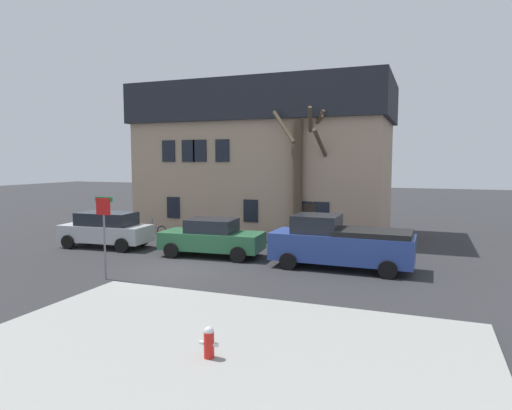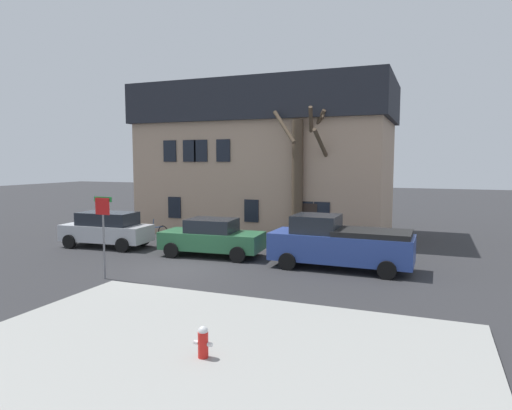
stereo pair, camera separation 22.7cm
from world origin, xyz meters
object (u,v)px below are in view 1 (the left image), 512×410
Objects in this scene: fire_hydrant at (209,342)px; car_silver_wagon at (106,229)px; tree_bare_mid at (341,161)px; tree_bare_near at (299,173)px; building_main at (265,158)px; pickup_truck_blue at (340,243)px; car_green_sedan at (212,237)px; street_sign_pole at (104,222)px; bicycle_leaning at (155,231)px.

car_silver_wagon is at bearing 137.42° from fire_hydrant.
tree_bare_near is at bearing -163.25° from tree_bare_mid.
tree_bare_mid is at bearing -30.98° from building_main.
pickup_truck_blue is (0.94, -4.93, -3.25)m from tree_bare_mid.
building_main is 3.16× the size of car_green_sedan.
street_sign_pole is 9.02m from bicycle_leaning.
car_silver_wagon is at bearing -125.49° from building_main.
street_sign_pole reaches higher than fire_hydrant.
street_sign_pole is (-4.66, -9.01, -1.57)m from tree_bare_near.
building_main is at bearing 106.13° from fire_hydrant.
tree_bare_mid is 14.83m from fire_hydrant.
car_green_sedan is at bearing -32.29° from bicycle_leaning.
fire_hydrant is (1.89, -13.75, -3.17)m from tree_bare_near.
building_main is 2.07× the size of tree_bare_near.
tree_bare_near is 14.24m from fire_hydrant.
fire_hydrant is (4.75, -9.70, -0.37)m from car_green_sedan.
tree_bare_mid is 10.79m from bicycle_leaning.
fire_hydrant is 16.30m from bicycle_leaning.
car_silver_wagon is at bearing 128.95° from street_sign_pole.
pickup_truck_blue is 8.18× the size of fire_hydrant.
street_sign_pole is at bearing 144.07° from fire_hydrant.
car_green_sedan is 10.81m from fire_hydrant.
building_main is 7.74m from bicycle_leaning.
building_main is at bearing 42.54° from bicycle_leaning.
car_green_sedan is (-4.83, -4.64, -3.42)m from tree_bare_mid.
bicycle_leaning is at bearing 112.20° from street_sign_pole.
car_silver_wagon is at bearing -156.33° from tree_bare_mid.
car_silver_wagon is (-5.51, -7.72, -3.52)m from building_main.
car_silver_wagon reaches higher than bicycle_leaning.
street_sign_pole reaches higher than car_green_sedan.
building_main is at bearing 130.72° from tree_bare_near.
bicycle_leaning is (-8.01, -0.80, -3.28)m from tree_bare_near.
building_main reaches higher than street_sign_pole.
car_silver_wagon is 0.82× the size of pickup_truck_blue.
car_green_sedan is 0.84× the size of pickup_truck_blue.
building_main is at bearing 127.08° from pickup_truck_blue.
car_silver_wagon is 2.60× the size of bicycle_leaning.
bicycle_leaning reaches higher than fire_hydrant.
building_main is 8.51m from car_green_sedan.
building_main is 5.96m from tree_bare_mid.
building_main is 1.69× the size of tree_bare_mid.
tree_bare_near is 8.69m from bicycle_leaning.
tree_bare_mid reaches higher than pickup_truck_blue.
tree_bare_near is 1.52× the size of car_green_sedan.
fire_hydrant is (10.54, -9.69, -0.43)m from car_silver_wagon.
pickup_truck_blue is at bearing -79.25° from tree_bare_mid.
fire_hydrant is 0.39× the size of bicycle_leaning.
car_silver_wagon is (-10.62, -4.65, -3.36)m from tree_bare_mid.
car_silver_wagon reaches higher than car_green_sedan.
car_silver_wagon reaches higher than fire_hydrant.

